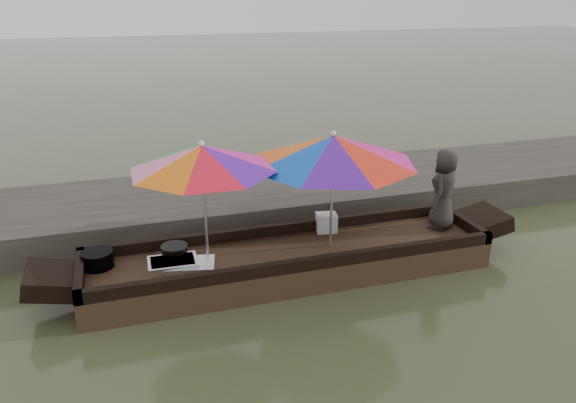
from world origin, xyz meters
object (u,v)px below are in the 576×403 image
object	(u,v)px
umbrella_bow	(205,204)
tray_scallop	(190,265)
vendor	(444,189)
umbrella_stern	(332,190)
charcoal_grill	(174,252)
tray_crayfish	(173,264)
boat_hull	(290,263)
supply_bag	(326,223)
cooking_pot	(97,259)

from	to	relation	value
umbrella_bow	tray_scallop	bearing A→B (deg)	-166.16
vendor	umbrella_stern	xyz separation A→B (m)	(-1.72, -0.11, 0.20)
charcoal_grill	tray_crayfish	bearing A→B (deg)	-101.54
boat_hull	tray_crayfish	size ratio (longest dim) A/B	8.86
supply_bag	umbrella_stern	distance (m)	0.79
boat_hull	umbrella_bow	world-z (taller)	umbrella_bow
tray_crayfish	charcoal_grill	bearing A→B (deg)	78.46
tray_crayfish	umbrella_bow	xyz separation A→B (m)	(0.43, -0.01, 0.73)
boat_hull	umbrella_bow	size ratio (longest dim) A/B	3.00
tray_scallop	supply_bag	xyz separation A→B (m)	(1.97, 0.51, 0.10)
tray_scallop	umbrella_stern	size ratio (longest dim) A/B	0.28
cooking_pot	umbrella_bow	bearing A→B (deg)	-12.24
tray_crayfish	umbrella_stern	distance (m)	2.18
tray_crayfish	umbrella_bow	bearing A→B (deg)	-0.82
boat_hull	umbrella_bow	bearing A→B (deg)	180.00
tray_scallop	cooking_pot	bearing A→B (deg)	162.35
vendor	umbrella_bow	size ratio (longest dim) A/B	0.65
tray_crayfish	umbrella_stern	world-z (taller)	umbrella_stern
boat_hull	vendor	xyz separation A→B (m)	(2.27, 0.11, 0.75)
tray_crayfish	vendor	distance (m)	3.82
umbrella_stern	tray_scallop	bearing A→B (deg)	-178.22
tray_scallop	vendor	xyz separation A→B (m)	(3.58, 0.16, 0.54)
vendor	boat_hull	bearing A→B (deg)	-40.65
cooking_pot	tray_crayfish	size ratio (longest dim) A/B	0.65
tray_crayfish	tray_scallop	bearing A→B (deg)	-17.88
boat_hull	cooking_pot	world-z (taller)	cooking_pot
tray_crayfish	umbrella_bow	size ratio (longest dim) A/B	0.34
boat_hull	umbrella_stern	distance (m)	1.10
vendor	umbrella_stern	bearing A→B (deg)	-39.79
tray_scallop	umbrella_stern	xyz separation A→B (m)	(1.86, 0.06, 0.74)
umbrella_stern	boat_hull	bearing A→B (deg)	180.00
charcoal_grill	umbrella_stern	xyz separation A→B (m)	(2.00, -0.26, 0.70)
cooking_pot	tray_crayfish	distance (m)	0.92
supply_bag	vendor	size ratio (longest dim) A/B	0.24
tray_crayfish	vendor	world-z (taller)	vendor
tray_scallop	umbrella_bow	xyz separation A→B (m)	(0.23, 0.06, 0.74)
cooking_pot	umbrella_stern	bearing A→B (deg)	-5.51
boat_hull	umbrella_bow	xyz separation A→B (m)	(-1.07, 0.00, 0.95)
tray_scallop	tray_crayfish	bearing A→B (deg)	162.12
charcoal_grill	cooking_pot	bearing A→B (deg)	178.79
vendor	tray_scallop	bearing A→B (deg)	-40.70
charcoal_grill	vendor	xyz separation A→B (m)	(3.73, -0.16, 0.50)
cooking_pot	charcoal_grill	xyz separation A→B (m)	(0.92, -0.02, -0.03)
tray_crayfish	cooking_pot	bearing A→B (deg)	162.40
tray_crayfish	tray_scallop	xyz separation A→B (m)	(0.20, -0.06, -0.01)
supply_bag	umbrella_bow	bearing A→B (deg)	-165.51
tray_scallop	charcoal_grill	bearing A→B (deg)	114.34
boat_hull	charcoal_grill	bearing A→B (deg)	169.71
umbrella_bow	umbrella_stern	xyz separation A→B (m)	(1.63, 0.00, 0.00)
umbrella_bow	umbrella_stern	size ratio (longest dim) A/B	0.82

